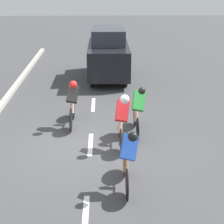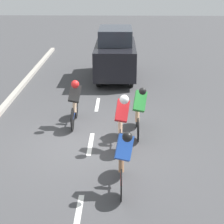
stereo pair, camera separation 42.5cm
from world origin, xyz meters
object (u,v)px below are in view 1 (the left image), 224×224
at_px(cyclist_black, 73,101).
at_px(cyclist_green, 138,109).
at_px(cyclist_blue, 128,157).
at_px(cyclist_red, 122,118).
at_px(support_car, 108,54).

height_order(cyclist_black, cyclist_green, cyclist_green).
relative_size(cyclist_blue, cyclist_red, 0.97).
distance_m(cyclist_red, support_car, 6.77).
bearing_deg(cyclist_black, cyclist_blue, 112.12).
relative_size(cyclist_red, support_car, 0.44).
relative_size(cyclist_blue, support_car, 0.43).
relative_size(cyclist_blue, cyclist_green, 0.96).
distance_m(cyclist_blue, cyclist_black, 3.85).
height_order(cyclist_blue, cyclist_red, cyclist_red).
xyz_separation_m(cyclist_red, support_car, (0.27, -6.76, 0.25)).
bearing_deg(cyclist_blue, cyclist_green, -99.18).
distance_m(cyclist_black, cyclist_red, 2.04).
bearing_deg(cyclist_green, cyclist_red, 57.31).
xyz_separation_m(cyclist_red, cyclist_green, (-0.50, -0.77, -0.05)).
xyz_separation_m(cyclist_black, cyclist_red, (-1.42, 1.46, 0.03)).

